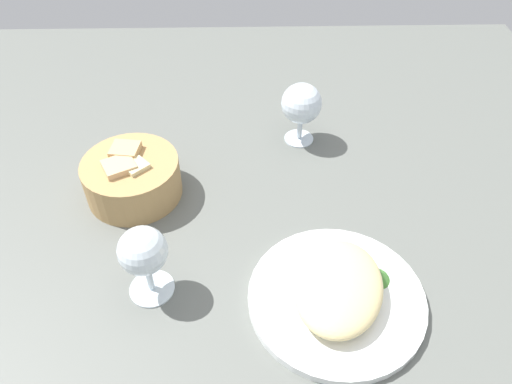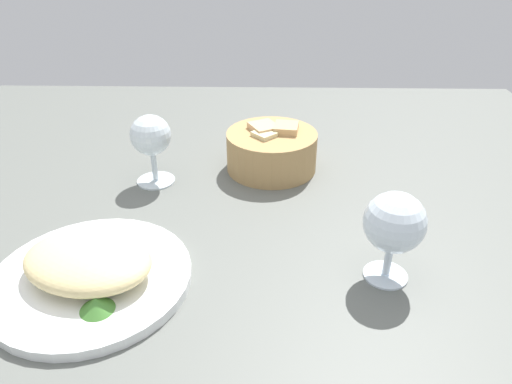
# 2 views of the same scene
# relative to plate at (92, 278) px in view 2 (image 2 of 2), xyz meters

# --- Properties ---
(ground_plane) EXTENTS (1.40, 1.40, 0.02)m
(ground_plane) POSITION_rel_plate_xyz_m (0.18, 0.11, -0.02)
(ground_plane) COLOR #5C605B
(plate) EXTENTS (0.26, 0.26, 0.01)m
(plate) POSITION_rel_plate_xyz_m (0.00, 0.00, 0.00)
(plate) COLOR white
(plate) RESTS_ON ground_plane
(omelette) EXTENTS (0.20, 0.17, 0.04)m
(omelette) POSITION_rel_plate_xyz_m (0.00, 0.00, 0.03)
(omelette) COLOR beige
(omelette) RESTS_ON plate
(lettuce_garnish) EXTENTS (0.04, 0.04, 0.02)m
(lettuce_garnish) POSITION_rel_plate_xyz_m (0.03, -0.06, 0.02)
(lettuce_garnish) COLOR #407B2F
(lettuce_garnish) RESTS_ON plate
(bread_basket) EXTENTS (0.17, 0.17, 0.08)m
(bread_basket) POSITION_rel_plate_xyz_m (0.23, 0.33, 0.03)
(bread_basket) COLOR tan
(bread_basket) RESTS_ON ground_plane
(wine_glass_near) EXTENTS (0.08, 0.08, 0.12)m
(wine_glass_near) POSITION_rel_plate_xyz_m (0.38, 0.02, 0.07)
(wine_glass_near) COLOR silver
(wine_glass_near) RESTS_ON ground_plane
(wine_glass_far) EXTENTS (0.07, 0.07, 0.12)m
(wine_glass_far) POSITION_rel_plate_xyz_m (0.03, 0.27, 0.08)
(wine_glass_far) COLOR silver
(wine_glass_far) RESTS_ON ground_plane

